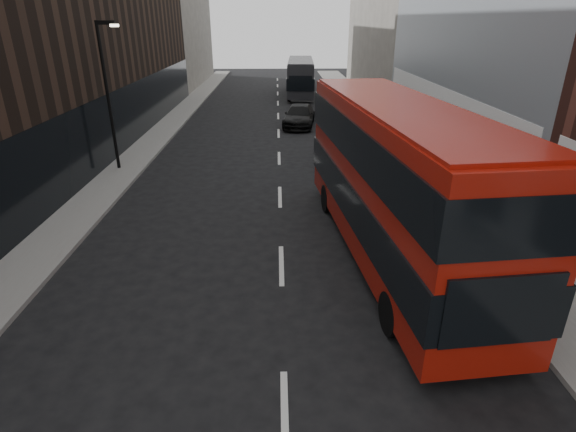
{
  "coord_description": "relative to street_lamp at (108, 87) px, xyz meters",
  "views": [
    {
      "loc": [
        -0.09,
        -4.48,
        7.2
      ],
      "look_at": [
        0.17,
        6.21,
        2.5
      ],
      "focal_mm": 28.0,
      "sensor_mm": 36.0,
      "label": 1
    }
  ],
  "objects": [
    {
      "name": "car_a",
      "position": [
        11.4,
        2.0,
        -3.43
      ],
      "size": [
        2.15,
        4.55,
        1.5
      ],
      "primitive_type": "imported",
      "rotation": [
        0.0,
        0.0,
        -0.09
      ],
      "color": "black",
      "rests_on": "ground"
    },
    {
      "name": "car_c",
      "position": [
        9.76,
        10.34,
        -3.43
      ],
      "size": [
        2.78,
        5.39,
        1.5
      ],
      "primitive_type": "imported",
      "rotation": [
        0.0,
        0.0,
        -0.14
      ],
      "color": "black",
      "rests_on": "ground"
    },
    {
      "name": "building_left_mid",
      "position": [
        -3.28,
        12.0,
        2.82
      ],
      "size": [
        5.0,
        24.0,
        14.0
      ],
      "primitive_type": "cube",
      "color": "black",
      "rests_on": "ground"
    },
    {
      "name": "sidewalk_right",
      "position": [
        15.72,
        7.0,
        -4.11
      ],
      "size": [
        3.0,
        80.0,
        0.15
      ],
      "primitive_type": "cube",
      "color": "slate",
      "rests_on": "ground"
    },
    {
      "name": "street_lamp",
      "position": [
        0.0,
        0.0,
        0.0
      ],
      "size": [
        1.06,
        0.22,
        7.0
      ],
      "color": "black",
      "rests_on": "sidewalk_left"
    },
    {
      "name": "sidewalk_left",
      "position": [
        0.22,
        7.0,
        -4.11
      ],
      "size": [
        2.0,
        80.0,
        0.15
      ],
      "primitive_type": "cube",
      "color": "slate",
      "rests_on": "ground"
    },
    {
      "name": "building_left_far",
      "position": [
        -3.28,
        34.0,
        2.32
      ],
      "size": [
        5.0,
        20.0,
        13.0
      ],
      "primitive_type": "cube",
      "color": "slate",
      "rests_on": "ground"
    },
    {
      "name": "car_b",
      "position": [
        12.24,
        0.0,
        -3.54
      ],
      "size": [
        1.66,
        3.98,
        1.28
      ],
      "primitive_type": "imported",
      "rotation": [
        0.0,
        0.0,
        -0.08
      ],
      "color": "#979A9F",
      "rests_on": "ground"
    },
    {
      "name": "red_bus",
      "position": [
        11.76,
        -9.4,
        -1.42
      ],
      "size": [
        4.08,
        12.53,
        4.98
      ],
      "rotation": [
        0.0,
        0.0,
        0.1
      ],
      "color": "maroon",
      "rests_on": "ground"
    },
    {
      "name": "grey_bus",
      "position": [
        10.54,
        24.72,
        -2.31
      ],
      "size": [
        3.08,
        10.95,
        3.5
      ],
      "rotation": [
        0.0,
        0.0,
        -0.05
      ],
      "color": "black",
      "rests_on": "ground"
    }
  ]
}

